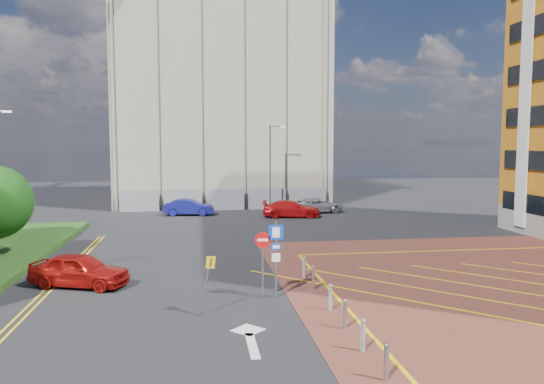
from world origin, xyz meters
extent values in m
plane|color=black|center=(0.00, 0.00, 0.00)|extent=(140.00, 140.00, 0.00)
cube|color=silver|center=(-13.30, 12.00, 8.15)|extent=(0.50, 0.15, 0.12)
cylinder|color=#9EA0A8|center=(4.00, 28.00, 4.00)|extent=(0.16, 0.16, 8.00)
cylinder|color=#9EA0A8|center=(4.60, 28.00, 7.88)|extent=(1.20, 0.10, 0.10)
cube|color=silver|center=(5.20, 28.00, 7.85)|extent=(0.50, 0.15, 0.12)
cylinder|color=#9EA0A8|center=(0.50, 1.00, 1.60)|extent=(0.10, 0.10, 3.20)
cube|color=#0B3CC1|center=(0.50, 0.97, 2.75)|extent=(0.60, 0.04, 0.60)
cube|color=white|center=(0.50, 0.94, 2.75)|extent=(0.30, 0.02, 0.42)
cube|color=#0B3CC1|center=(0.50, 0.97, 2.15)|extent=(0.40, 0.04, 0.25)
cube|color=white|center=(0.50, 0.94, 2.15)|extent=(0.28, 0.02, 0.14)
cube|color=white|center=(0.50, 0.97, 1.70)|extent=(0.35, 0.04, 0.35)
cylinder|color=#9EA0A8|center=(-0.05, 1.00, 1.35)|extent=(0.08, 0.08, 2.70)
cylinder|color=red|center=(-0.05, 0.97, 2.45)|extent=(0.64, 0.04, 0.64)
cube|color=white|center=(-0.05, 0.94, 2.45)|extent=(0.44, 0.02, 0.10)
cylinder|color=#9EA0A8|center=(-2.42, -0.81, 1.10)|extent=(0.50, 0.08, 2.17)
cube|color=yellow|center=(-2.20, -0.84, 2.00)|extent=(0.40, 0.40, 0.53)
cylinder|color=#9EA0A8|center=(2.30, -7.00, 0.47)|extent=(0.14, 0.14, 0.90)
cylinder|color=black|center=(2.30, -5.00, 0.47)|extent=(0.14, 0.14, 0.90)
cylinder|color=#9EA0A8|center=(2.30, -3.00, 0.47)|extent=(0.14, 0.14, 0.90)
cylinder|color=black|center=(2.30, -1.00, 0.47)|extent=(0.14, 0.14, 0.90)
cylinder|color=#9EA0A8|center=(2.30, 2.00, 0.47)|extent=(0.14, 0.14, 0.90)
cylinder|color=black|center=(2.30, 4.00, 0.47)|extent=(0.14, 0.14, 0.90)
cube|color=#A9A28B|center=(0.00, 40.00, 11.00)|extent=(21.20, 19.20, 22.00)
cube|color=yellow|center=(2.00, 42.00, 17.00)|extent=(0.90, 0.90, 34.00)
cube|color=gray|center=(1.00, 30.00, 1.00)|extent=(21.60, 0.06, 2.00)
imported|color=#A1110D|center=(-7.89, 3.95, 0.75)|extent=(4.73, 3.14, 1.50)
imported|color=navy|center=(-3.41, 26.79, 0.72)|extent=(4.51, 1.91, 1.45)
imported|color=red|center=(5.34, 24.37, 0.72)|extent=(5.19, 2.67, 1.44)
imported|color=#A6A7AD|center=(8.14, 26.93, 0.68)|extent=(5.31, 3.30, 1.37)
camera|label=1|loc=(-2.66, -20.14, 6.39)|focal=35.00mm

